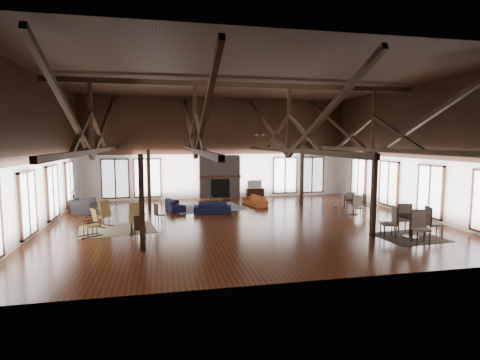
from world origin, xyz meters
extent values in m
plane|color=#582912|center=(0.00, 0.00, 0.00)|extent=(16.00, 16.00, 0.00)
cube|color=black|center=(0.00, 0.00, 6.00)|extent=(16.00, 14.00, 0.02)
cube|color=white|center=(0.00, 7.00, 3.00)|extent=(16.00, 0.02, 6.00)
cube|color=white|center=(0.00, -7.00, 3.00)|extent=(16.00, 0.02, 6.00)
cube|color=white|center=(-8.00, 0.00, 3.00)|extent=(0.02, 14.00, 6.00)
cube|color=white|center=(8.00, 0.00, 3.00)|extent=(0.02, 14.00, 6.00)
cube|color=black|center=(0.00, 0.00, 5.75)|extent=(15.60, 0.18, 0.22)
cube|color=black|center=(-6.00, 0.00, 3.05)|extent=(0.16, 13.70, 0.18)
cube|color=black|center=(-6.00, 0.00, 4.40)|extent=(0.14, 0.14, 2.70)
cube|color=black|center=(-6.00, 3.50, 4.28)|extent=(0.15, 7.07, 3.12)
cube|color=black|center=(-6.00, -3.50, 4.28)|extent=(0.15, 7.07, 3.12)
cube|color=black|center=(-2.00, 0.00, 3.05)|extent=(0.16, 13.70, 0.18)
cube|color=black|center=(-2.00, 0.00, 4.40)|extent=(0.14, 0.14, 2.70)
cube|color=black|center=(-2.00, 3.50, 4.28)|extent=(0.15, 7.07, 3.12)
cube|color=black|center=(-2.00, -3.50, 4.28)|extent=(0.15, 7.07, 3.12)
cube|color=black|center=(2.00, 0.00, 3.05)|extent=(0.16, 13.70, 0.18)
cube|color=black|center=(2.00, 0.00, 4.40)|extent=(0.14, 0.14, 2.70)
cube|color=black|center=(2.00, 3.50, 4.28)|extent=(0.15, 7.07, 3.12)
cube|color=black|center=(2.00, -3.50, 4.28)|extent=(0.15, 7.07, 3.12)
cube|color=black|center=(6.00, 0.00, 3.05)|extent=(0.16, 13.70, 0.18)
cube|color=black|center=(6.00, 0.00, 4.40)|extent=(0.14, 0.14, 2.70)
cube|color=black|center=(6.00, 3.50, 4.28)|extent=(0.15, 7.07, 3.12)
cube|color=black|center=(6.00, -3.50, 4.28)|extent=(0.15, 7.07, 3.12)
cube|color=black|center=(-4.00, -3.50, 1.52)|extent=(0.16, 0.16, 3.05)
cube|color=black|center=(4.00, -3.50, 1.52)|extent=(0.16, 0.16, 3.05)
cube|color=black|center=(-4.00, 3.50, 1.52)|extent=(0.16, 0.16, 3.05)
cube|color=black|center=(4.00, 3.50, 1.52)|extent=(0.16, 0.16, 3.05)
cube|color=#6E5F54|center=(0.00, 6.68, 1.30)|extent=(2.40, 0.62, 2.60)
cube|color=black|center=(0.00, 6.36, 0.65)|extent=(1.10, 0.06, 1.10)
cube|color=#351A0F|center=(0.00, 6.40, 1.35)|extent=(2.50, 0.20, 0.12)
cylinder|color=black|center=(0.50, -1.00, 4.05)|extent=(0.04, 0.04, 0.70)
cylinder|color=black|center=(0.50, -1.00, 3.70)|extent=(0.20, 0.20, 0.10)
cube|color=black|center=(0.95, -1.00, 3.70)|extent=(0.70, 0.12, 0.02)
cube|color=black|center=(0.50, -0.55, 3.70)|extent=(0.12, 0.70, 0.02)
cube|color=black|center=(0.05, -1.00, 3.70)|extent=(0.70, 0.12, 0.02)
cube|color=black|center=(0.50, -1.45, 3.70)|extent=(0.12, 0.70, 0.02)
imported|color=#131734|center=(-1.04, 2.09, 0.26)|extent=(1.85, 0.97, 0.51)
imported|color=black|center=(-2.76, 3.37, 0.27)|extent=(1.92, 1.00, 0.53)
imported|color=#AF4F21|center=(1.47, 3.86, 0.26)|extent=(1.90, 1.12, 0.52)
cube|color=brown|center=(-0.98, 3.51, 0.45)|extent=(1.29, 0.72, 0.06)
cube|color=brown|center=(-1.50, 3.31, 0.21)|extent=(0.06, 0.06, 0.42)
cube|color=brown|center=(-1.50, 3.72, 0.21)|extent=(0.06, 0.06, 0.42)
cube|color=brown|center=(-0.46, 3.31, 0.21)|extent=(0.06, 0.06, 0.42)
cube|color=brown|center=(-0.46, 3.72, 0.21)|extent=(0.06, 0.06, 0.42)
imported|color=#B2B2B2|center=(-0.92, 3.59, 0.58)|extent=(0.21, 0.21, 0.21)
imported|color=#2D2D2F|center=(-7.08, 3.24, 0.36)|extent=(1.21, 1.09, 0.72)
cube|color=black|center=(-7.60, 3.78, 0.30)|extent=(0.45, 0.45, 0.60)
cylinder|color=black|center=(-7.60, 3.78, 0.77)|extent=(0.08, 0.08, 0.36)
cone|color=beige|center=(-7.60, 3.78, 1.01)|extent=(0.32, 0.32, 0.26)
cube|color=olive|center=(-5.79, 0.33, 0.42)|extent=(0.66, 0.66, 0.05)
cube|color=olive|center=(-5.63, 0.18, 0.74)|extent=(0.46, 0.47, 0.69)
cube|color=black|center=(-5.92, 0.19, 0.02)|extent=(0.64, 0.62, 0.05)
cube|color=black|center=(-5.65, 0.47, 0.02)|extent=(0.64, 0.62, 0.05)
cube|color=olive|center=(-4.32, -1.01, 0.45)|extent=(0.53, 0.50, 0.05)
cube|color=olive|center=(-4.33, -1.24, 0.80)|extent=(0.52, 0.21, 0.74)
cube|color=black|center=(-4.54, -1.00, 0.03)|extent=(0.07, 0.91, 0.05)
cube|color=black|center=(-4.11, -1.01, 0.03)|extent=(0.07, 0.91, 0.05)
cube|color=olive|center=(-5.96, -1.29, 0.38)|extent=(0.59, 0.60, 0.05)
cube|color=olive|center=(-5.79, -1.18, 0.69)|extent=(0.38, 0.46, 0.63)
cube|color=black|center=(-5.86, -1.44, 0.02)|extent=(0.68, 0.46, 0.05)
cube|color=black|center=(-6.06, -1.13, 0.02)|extent=(0.68, 0.46, 0.05)
cube|color=black|center=(-3.49, 0.24, 0.40)|extent=(0.50, 0.50, 0.04)
cube|color=black|center=(-3.64, 0.17, 0.64)|extent=(0.20, 0.35, 0.49)
cylinder|color=black|center=(-3.49, 0.24, 0.20)|extent=(0.03, 0.03, 0.40)
cube|color=black|center=(-4.14, -2.15, 0.40)|extent=(0.42, 0.42, 0.04)
cube|color=black|center=(-4.16, -2.32, 0.65)|extent=(0.38, 0.08, 0.49)
cylinder|color=black|center=(-4.14, -2.15, 0.20)|extent=(0.03, 0.03, 0.40)
cylinder|color=black|center=(5.34, -3.80, 0.78)|extent=(0.92, 0.92, 0.04)
cylinder|color=black|center=(5.34, -3.80, 0.40)|extent=(0.10, 0.10, 0.76)
cylinder|color=black|center=(5.34, -3.80, 0.02)|extent=(0.55, 0.55, 0.04)
cylinder|color=black|center=(5.49, 0.60, 0.66)|extent=(0.78, 0.78, 0.04)
cylinder|color=black|center=(5.49, 0.60, 0.34)|extent=(0.10, 0.10, 0.64)
cylinder|color=black|center=(5.49, 0.60, 0.02)|extent=(0.47, 0.47, 0.04)
imported|color=#B2B2B2|center=(5.42, -3.84, 0.85)|extent=(0.14, 0.14, 0.10)
imported|color=#B2B2B2|center=(5.58, 0.51, 0.73)|extent=(0.13, 0.13, 0.09)
cube|color=black|center=(2.21, 6.75, 0.27)|extent=(1.09, 0.41, 0.54)
imported|color=#B2B2B2|center=(2.16, 6.75, 0.80)|extent=(0.89, 0.17, 0.51)
cube|color=tan|center=(-5.13, -0.35, 0.01)|extent=(3.14, 2.65, 0.01)
cube|color=#1B254D|center=(-1.06, 3.69, 0.01)|extent=(3.79, 3.08, 0.01)
cube|color=black|center=(5.31, -3.78, 0.01)|extent=(2.29, 2.12, 0.01)
camera|label=1|loc=(-3.35, -15.41, 3.46)|focal=28.00mm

